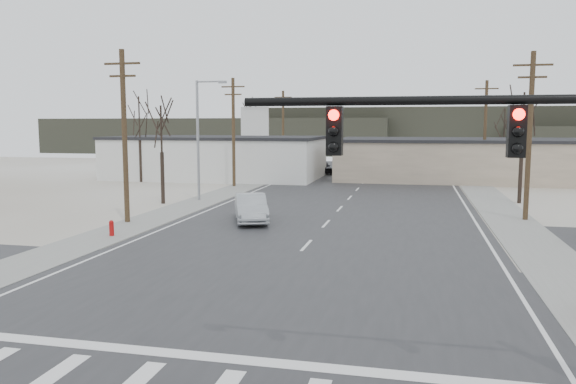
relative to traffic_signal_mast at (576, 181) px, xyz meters
name	(u,v)px	position (x,y,z in m)	size (l,w,h in m)	color
ground	(262,296)	(-7.89, 6.20, -4.67)	(140.00, 140.00, 0.00)	silver
main_road	(329,221)	(-7.89, 21.20, -4.65)	(18.00, 110.00, 0.05)	#272729
cross_road	(262,295)	(-7.89, 6.20, -4.65)	(90.00, 10.00, 0.04)	#272729
sidewalk_left	(194,204)	(-18.49, 26.20, -4.64)	(3.00, 90.00, 0.06)	gray
sidewalk_right	(504,214)	(2.71, 26.20, -4.64)	(3.00, 90.00, 0.06)	gray
traffic_signal_mast	(576,181)	(0.00, 0.00, 0.00)	(8.95, 0.43, 7.20)	black
fire_hydrant	(112,228)	(-18.09, 14.20, -4.22)	(0.24, 0.24, 0.87)	#A50C0C
building_left_far	(217,157)	(-23.89, 46.20, -2.42)	(22.30, 12.30, 4.50)	silver
building_right_far	(464,159)	(2.11, 50.20, -2.52)	(26.30, 14.30, 4.30)	#BBA78F
upole_left_b	(124,134)	(-19.39, 18.20, 0.55)	(2.20, 0.30, 10.00)	#463820
upole_left_c	(233,130)	(-19.39, 38.20, 0.55)	(2.20, 0.30, 10.00)	#463820
upole_left_d	(283,129)	(-19.39, 58.20, 0.55)	(2.20, 0.30, 10.00)	#463820
upole_right_a	(530,133)	(3.61, 24.20, 0.55)	(2.20, 0.30, 10.00)	#463820
upole_right_b	(485,130)	(3.61, 46.20, 0.55)	(2.20, 0.30, 10.00)	#463820
streetlight_main	(200,134)	(-18.69, 28.20, 0.41)	(2.40, 0.25, 9.00)	gray
tree_left_near	(161,132)	(-20.89, 26.20, 0.55)	(3.30, 3.30, 7.35)	black
tree_right_mid	(523,122)	(4.61, 32.20, 1.26)	(3.74, 3.74, 8.33)	black
tree_left_far	(251,120)	(-21.89, 52.20, 1.61)	(3.96, 3.96, 8.82)	black
tree_right_far	(504,126)	(7.11, 58.20, 0.91)	(3.52, 3.52, 7.84)	black
tree_left_mid	(139,119)	(-29.89, 40.20, 1.61)	(3.96, 3.96, 8.82)	black
hill_left	(217,136)	(-42.89, 98.20, -1.17)	(70.00, 18.00, 7.00)	#333026
hill_center	(469,131)	(7.11, 102.20, -0.17)	(80.00, 18.00, 9.00)	#333026
sedan_crossing	(251,208)	(-12.33, 19.95, -3.81)	(1.73, 4.97, 1.64)	#A0A5AA
car_far_a	(418,169)	(-2.62, 54.42, -3.95)	(1.91, 4.70, 1.36)	black
car_far_b	(322,167)	(-13.58, 53.30, -3.87)	(1.79, 4.46, 1.52)	black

